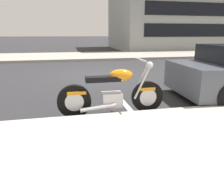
% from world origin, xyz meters
% --- Properties ---
extents(ground_plane, '(260.00, 260.00, 0.00)m').
position_xyz_m(ground_plane, '(0.00, 0.00, 0.00)').
color(ground_plane, '#28282B').
extents(parking_stall_stripe, '(0.12, 2.20, 0.01)m').
position_xyz_m(parking_stall_stripe, '(0.00, -3.84, 0.00)').
color(parking_stall_stripe, silver).
rests_on(parking_stall_stripe, ground).
extents(parked_motorcycle, '(2.16, 0.62, 1.13)m').
position_xyz_m(parked_motorcycle, '(-0.41, -4.27, 0.43)').
color(parked_motorcycle, black).
rests_on(parked_motorcycle, ground).
extents(townhouse_far_uphill, '(15.20, 9.62, 8.59)m').
position_xyz_m(townhouse_far_uphill, '(11.56, 14.00, 4.30)').
color(townhouse_far_uphill, '#939993').
rests_on(townhouse_far_uphill, ground).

